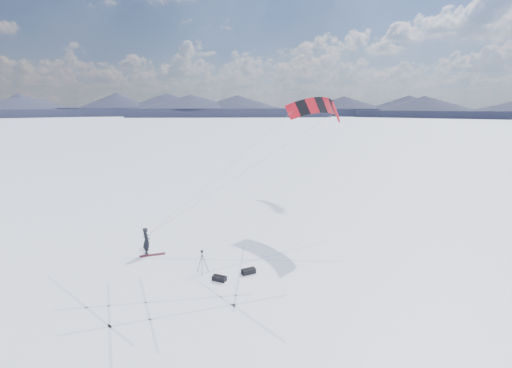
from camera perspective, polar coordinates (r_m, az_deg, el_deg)
name	(u,v)px	position (r m, az deg, el deg)	size (l,w,h in m)	color
ground	(183,281)	(21.39, -11.24, -14.40)	(1800.00, 1800.00, 0.00)	white
horizon_hills	(179,203)	(19.85, -11.76, -2.95)	(704.00, 704.00, 10.08)	black
snow_tracks	(174,288)	(20.69, -12.53, -15.40)	(17.62, 14.39, 0.01)	#A9B7D4
snowkiter	(147,255)	(25.32, -16.39, -10.37)	(0.66, 0.44, 1.82)	black
snowboard	(153,255)	(25.11, -15.63, -10.47)	(1.59, 0.30, 0.04)	maroon
tripod	(202,259)	(21.69, -8.29, -11.29)	(0.66, 0.67, 1.39)	black
gear_bag_a	(249,271)	(21.74, -1.15, -13.25)	(0.82, 0.45, 0.35)	black
gear_bag_b	(219,278)	(21.04, -5.66, -14.22)	(0.80, 0.79, 0.35)	black
power_kite	(317,109)	(29.84, 9.30, 11.38)	(14.66, 5.95, 8.83)	red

